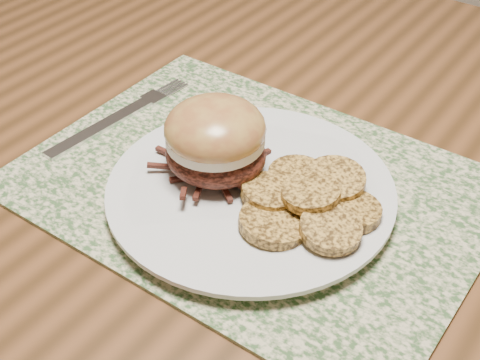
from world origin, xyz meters
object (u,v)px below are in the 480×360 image
(pork_sandwich, at_px, (215,140))
(fork, at_px, (121,116))
(dining_table, at_px, (141,130))
(dinner_plate, at_px, (251,192))

(pork_sandwich, distance_m, fork, 0.17)
(dining_table, height_order, pork_sandwich, pork_sandwich)
(dining_table, height_order, fork, fork)
(dinner_plate, height_order, fork, dinner_plate)
(dining_table, relative_size, dinner_plate, 5.77)
(dinner_plate, xyz_separation_m, pork_sandwich, (-0.04, 0.00, 0.04))
(dinner_plate, xyz_separation_m, fork, (-0.20, 0.03, -0.01))
(dining_table, distance_m, fork, 0.13)
(dining_table, xyz_separation_m, dinner_plate, (0.25, -0.11, 0.09))
(pork_sandwich, bearing_deg, dinner_plate, 10.16)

